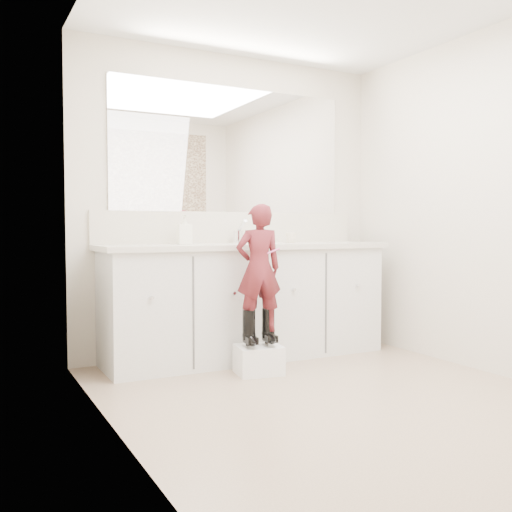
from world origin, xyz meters
TOP-DOWN VIEW (x-y plane):
  - floor at (0.00, 0.00)m, footprint 3.00×3.00m
  - wall_back at (0.00, 1.50)m, footprint 2.60×0.00m
  - wall_left at (-1.30, 0.00)m, footprint 0.00×3.00m
  - wall_right at (1.30, 0.00)m, footprint 0.00×3.00m
  - vanity_cabinet at (0.00, 1.23)m, footprint 2.20×0.55m
  - countertop at (0.00, 1.21)m, footprint 2.28×0.58m
  - backsplash at (0.00, 1.49)m, footprint 2.28×0.03m
  - mirror at (0.00, 1.49)m, footprint 2.00×0.02m
  - faucet at (0.00, 1.38)m, footprint 0.08×0.08m
  - cup at (0.43, 1.28)m, footprint 0.12×0.12m
  - soap_bottle at (-0.48, 1.29)m, footprint 0.11×0.11m
  - step_stool at (-0.15, 0.75)m, footprint 0.35×0.30m
  - boot_left at (-0.22, 0.75)m, footprint 0.12×0.18m
  - boot_right at (-0.07, 0.75)m, footprint 0.12×0.18m
  - toddler at (-0.15, 0.75)m, footprint 0.35×0.26m
  - toothbrush at (-0.08, 0.71)m, footprint 0.14×0.03m

SIDE VIEW (x-z plane):
  - floor at x=0.00m, z-range 0.00..0.00m
  - step_stool at x=-0.15m, z-range 0.00..0.20m
  - boot_left at x=-0.22m, z-range 0.20..0.45m
  - boot_right at x=-0.07m, z-range 0.20..0.45m
  - vanity_cabinet at x=0.00m, z-range 0.00..0.85m
  - toddler at x=-0.15m, z-range 0.30..1.17m
  - toothbrush at x=-0.08m, z-range 0.82..0.88m
  - countertop at x=0.00m, z-range 0.85..0.89m
  - cup at x=0.43m, z-range 0.89..0.98m
  - faucet at x=0.00m, z-range 0.89..0.99m
  - soap_bottle at x=-0.48m, z-range 0.89..1.11m
  - backsplash at x=0.00m, z-range 0.89..1.14m
  - wall_back at x=0.00m, z-range -0.10..2.50m
  - wall_left at x=-1.30m, z-range -0.30..2.70m
  - wall_right at x=1.30m, z-range -0.30..2.70m
  - mirror at x=0.00m, z-range 1.14..2.14m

